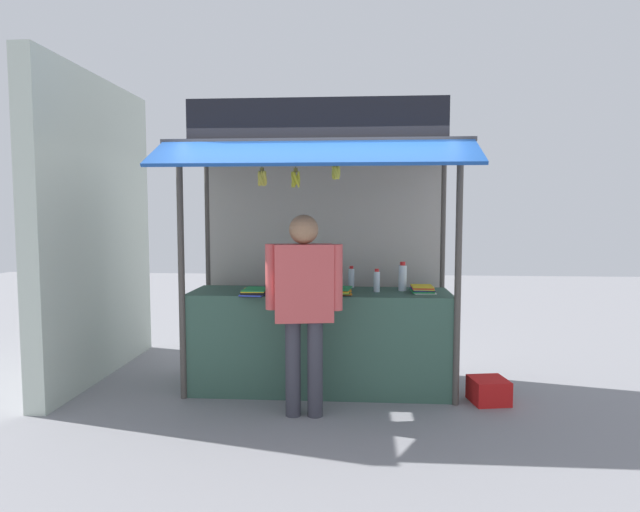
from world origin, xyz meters
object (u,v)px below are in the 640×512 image
Objects in this scene: plastic_crate at (489,391)px; water_bottle_far_left at (377,281)px; water_bottle_back_left at (351,277)px; water_bottle_front_left at (403,277)px; banana_bunch_rightmost at (262,178)px; magazine_stack_mid_left at (422,289)px; vendor_person at (304,296)px; magazine_stack_left at (338,291)px; banana_bunch_leftmost at (296,179)px; water_bottle_far_right at (294,273)px; banana_bunch_inner_right at (336,172)px; magazine_stack_front_right at (255,292)px.

water_bottle_far_left is at bearing 164.63° from plastic_crate.
water_bottle_front_left reaches higher than water_bottle_back_left.
water_bottle_far_left is 0.81× the size of banana_bunch_rightmost.
water_bottle_front_left is 1.03× the size of banana_bunch_rightmost.
water_bottle_far_left reaches higher than magazine_stack_mid_left.
water_bottle_back_left is 0.39m from water_bottle_far_left.
water_bottle_far_left is 0.28m from water_bottle_front_left.
magazine_stack_left is at bearing -125.22° from vendor_person.
water_bottle_far_left is at bearing 177.85° from magazine_stack_mid_left.
banana_bunch_rightmost is at bearing -175.02° from plastic_crate.
water_bottle_back_left is at bearing 57.27° from banana_bunch_leftmost.
plastic_crate is (2.08, 0.18, -1.96)m from banana_bunch_rightmost.
water_bottle_far_right is 1.09× the size of banana_bunch_rightmost.
magazine_stack_mid_left is at bearing -156.14° from vendor_person.
water_bottle_back_left is at bearing 75.45° from magazine_stack_left.
banana_bunch_inner_right reaches higher than magazine_stack_left.
water_bottle_far_left is 0.67× the size of magazine_stack_left.
banana_bunch_inner_right reaches higher than vendor_person.
water_bottle_back_left is 0.78× the size of magazine_stack_mid_left.
magazine_stack_front_right is at bearing 121.66° from banana_bunch_rightmost.
plastic_crate is at bearing 7.31° from banana_bunch_inner_right.
banana_bunch_rightmost reaches higher than water_bottle_far_right.
water_bottle_far_right is 0.94× the size of magazine_stack_front_right.
banana_bunch_inner_right reaches higher than water_bottle_far_right.
banana_bunch_inner_right is 0.71× the size of plastic_crate.
water_bottle_far_left is 0.79× the size of water_bottle_front_left.
water_bottle_back_left is 0.66× the size of magazine_stack_left.
vendor_person reaches higher than plastic_crate.
water_bottle_far_left is 1.31m from banana_bunch_leftmost.
water_bottle_front_left is 1.70m from banana_bunch_rightmost.
banana_bunch_inner_right is (0.36, -0.00, 0.06)m from banana_bunch_leftmost.
banana_bunch_rightmost is 0.66m from banana_bunch_inner_right.
banana_bunch_rightmost is at bearing -156.78° from water_bottle_front_left.
banana_bunch_inner_right is at bearing -129.57° from water_bottle_far_left.
water_bottle_far_left is at bearing 23.99° from banana_bunch_rightmost.
water_bottle_back_left is 0.55m from water_bottle_front_left.
water_bottle_far_right reaches higher than magazine_stack_mid_left.
banana_bunch_leftmost is 1.05m from vendor_person.
banana_bunch_inner_right is (-0.64, -0.56, 1.00)m from water_bottle_front_left.
water_bottle_front_left is at bearing 41.02° from banana_bunch_inner_right.
banana_bunch_inner_right is at bearing -92.34° from magazine_stack_left.
banana_bunch_leftmost is (-0.37, -0.30, 1.04)m from magazine_stack_left.
vendor_person is at bearing -110.97° from water_bottle_back_left.
water_bottle_back_left is 1.33m from banana_bunch_leftmost.
water_bottle_far_left reaches higher than water_bottle_back_left.
magazine_stack_left is 1.28m from banana_bunch_rightmost.
vendor_person is at bearing -146.84° from magazine_stack_mid_left.
magazine_stack_mid_left is at bearing -13.68° from water_bottle_far_right.
banana_bunch_leftmost is (0.10, -0.76, 0.93)m from water_bottle_far_right.
water_bottle_front_left is 1.01× the size of magazine_stack_mid_left.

